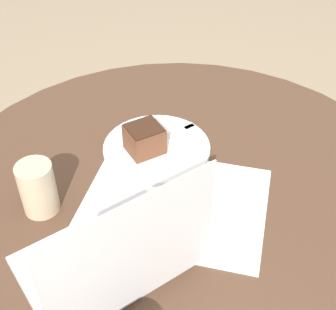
% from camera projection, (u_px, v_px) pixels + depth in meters
% --- Properties ---
extents(dining_table, '(1.10, 1.10, 0.70)m').
position_uv_depth(dining_table, '(179.00, 237.00, 1.10)').
color(dining_table, '#4C3323').
rests_on(dining_table, ground_plane).
extents(paper_document, '(0.47, 0.44, 0.00)m').
position_uv_depth(paper_document, '(175.00, 202.00, 0.97)').
color(paper_document, white).
rests_on(paper_document, dining_table).
extents(plate, '(0.25, 0.25, 0.01)m').
position_uv_depth(plate, '(157.00, 148.00, 1.10)').
color(plate, white).
rests_on(plate, dining_table).
extents(cake_slice, '(0.09, 0.09, 0.07)m').
position_uv_depth(cake_slice, '(144.00, 139.00, 1.06)').
color(cake_slice, brown).
rests_on(cake_slice, plate).
extents(fork, '(0.05, 0.17, 0.00)m').
position_uv_depth(fork, '(172.00, 134.00, 1.13)').
color(fork, silver).
rests_on(fork, plate).
extents(coffee_glass, '(0.07, 0.07, 0.11)m').
position_uv_depth(coffee_glass, '(38.00, 188.00, 0.92)').
color(coffee_glass, '#C6AD89').
rests_on(coffee_glass, dining_table).
extents(laptop, '(0.25, 0.33, 0.25)m').
position_uv_depth(laptop, '(114.00, 257.00, 0.81)').
color(laptop, silver).
rests_on(laptop, dining_table).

